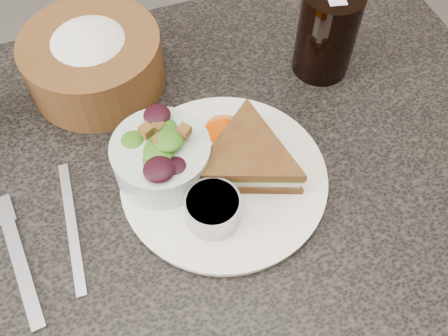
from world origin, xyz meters
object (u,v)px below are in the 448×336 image
dinner_plate (224,178)px  cola_glass (327,30)px  dressing_ramekin (213,209)px  bread_basket (92,54)px  sandwich (247,158)px  salad_bowl (161,153)px  dining_table (191,293)px

dinner_plate → cola_glass: cola_glass is taller
dressing_ramekin → cola_glass: bearing=39.5°
dinner_plate → bread_basket: size_ratio=1.34×
sandwich → salad_bowl: size_ratio=1.31×
sandwich → salad_bowl: salad_bowl is taller
salad_bowl → bread_basket: (-0.05, 0.19, 0.01)m
sandwich → bread_basket: bread_basket is taller
dinner_plate → bread_basket: bearing=117.3°
dining_table → bread_basket: 0.49m
sandwich → bread_basket: 0.27m
dinner_plate → bread_basket: 0.26m
dinner_plate → cola_glass: (0.20, 0.14, 0.07)m
dinner_plate → cola_glass: 0.26m
dressing_ramekin → bread_basket: bread_basket is taller
dining_table → cola_glass: bearing=27.6°
dinner_plate → sandwich: (0.03, 0.00, 0.03)m
dinner_plate → salad_bowl: size_ratio=2.12×
salad_bowl → cola_glass: cola_glass is taller
sandwich → dinner_plate: bearing=-154.8°
salad_bowl → dressing_ramekin: 0.10m
salad_bowl → bread_basket: bread_basket is taller
sandwich → dressing_ramekin: (-0.06, -0.05, -0.00)m
sandwich → dressing_ramekin: size_ratio=2.42×
dressing_ramekin → cola_glass: cola_glass is taller
dressing_ramekin → sandwich: bearing=40.1°
bread_basket → sandwich: bearing=-56.3°
sandwich → cola_glass: bearing=59.4°
dining_table → bread_basket: size_ratio=5.18×
sandwich → cola_glass: 0.22m
dressing_ramekin → bread_basket: bearing=107.0°
dining_table → salad_bowl: bearing=96.1°
salad_bowl → cola_glass: 0.29m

